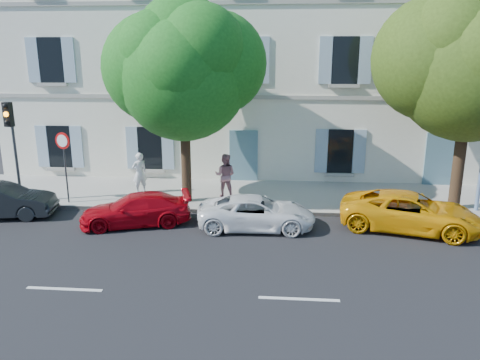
# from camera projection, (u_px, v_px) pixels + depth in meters

# --- Properties ---
(ground) EXTENTS (90.00, 90.00, 0.00)m
(ground) POSITION_uv_depth(u_px,v_px,m) (294.00, 238.00, 15.38)
(ground) COLOR black
(sidewalk) EXTENTS (36.00, 4.50, 0.15)m
(sidewalk) POSITION_uv_depth(u_px,v_px,m) (292.00, 196.00, 19.64)
(sidewalk) COLOR #A09E96
(sidewalk) RESTS_ON ground
(kerb) EXTENTS (36.00, 0.16, 0.16)m
(kerb) POSITION_uv_depth(u_px,v_px,m) (293.00, 213.00, 17.55)
(kerb) COLOR #9E998E
(kerb) RESTS_ON ground
(building) EXTENTS (28.00, 7.00, 12.00)m
(building) POSITION_uv_depth(u_px,v_px,m) (292.00, 51.00, 23.64)
(building) COLOR white
(building) RESTS_ON ground
(car_dark_sedan) EXTENTS (4.01, 1.95, 1.26)m
(car_dark_sedan) POSITION_uv_depth(u_px,v_px,m) (0.00, 201.00, 17.20)
(car_dark_sedan) COLOR black
(car_dark_sedan) RESTS_ON ground
(car_red_coupe) EXTENTS (4.12, 2.57, 1.11)m
(car_red_coupe) POSITION_uv_depth(u_px,v_px,m) (136.00, 210.00, 16.47)
(car_red_coupe) COLOR #A8040F
(car_red_coupe) RESTS_ON ground
(car_white_coupe) EXTENTS (4.11, 2.02, 1.12)m
(car_white_coupe) POSITION_uv_depth(u_px,v_px,m) (257.00, 213.00, 16.14)
(car_white_coupe) COLOR white
(car_white_coupe) RESTS_ON ground
(car_yellow_supercar) EXTENTS (5.05, 3.27, 1.29)m
(car_yellow_supercar) POSITION_uv_depth(u_px,v_px,m) (410.00, 212.00, 15.96)
(car_yellow_supercar) COLOR #EC9E09
(car_yellow_supercar) RESTS_ON ground
(tree_left) EXTENTS (4.93, 4.93, 7.64)m
(tree_left) POSITION_uv_depth(u_px,v_px,m) (183.00, 76.00, 17.55)
(tree_left) COLOR #3A2819
(tree_left) RESTS_ON sidewalk
(tree_right) EXTENTS (5.30, 5.30, 8.16)m
(tree_right) POSITION_uv_depth(u_px,v_px,m) (471.00, 68.00, 16.58)
(tree_right) COLOR #3A2819
(tree_right) RESTS_ON sidewalk
(traffic_light) EXTENTS (0.35, 0.45, 3.96)m
(traffic_light) POSITION_uv_depth(u_px,v_px,m) (11.00, 131.00, 17.91)
(traffic_light) COLOR #383A3D
(traffic_light) RESTS_ON sidewalk
(road_sign) EXTENTS (0.64, 0.21, 2.81)m
(road_sign) POSITION_uv_depth(u_px,v_px,m) (64.00, 152.00, 18.08)
(road_sign) COLOR #383A3D
(road_sign) RESTS_ON sidewalk
(pedestrian_a) EXTENTS (0.75, 0.72, 1.74)m
(pedestrian_a) POSITION_uv_depth(u_px,v_px,m) (140.00, 173.00, 19.69)
(pedestrian_a) COLOR silver
(pedestrian_a) RESTS_ON sidewalk
(pedestrian_b) EXTENTS (0.96, 0.79, 1.80)m
(pedestrian_b) POSITION_uv_depth(u_px,v_px,m) (225.00, 175.00, 19.16)
(pedestrian_b) COLOR #AD6E75
(pedestrian_b) RESTS_ON sidewalk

